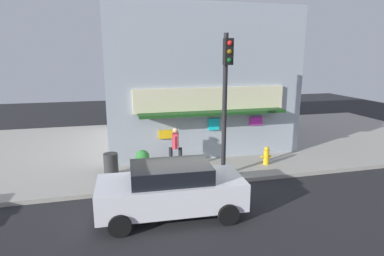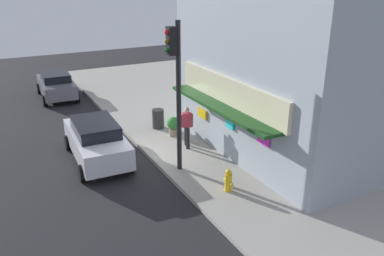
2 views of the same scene
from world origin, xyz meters
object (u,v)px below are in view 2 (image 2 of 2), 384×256
at_px(parked_car_grey, 56,85).
at_px(parked_car_white, 96,140).
at_px(trash_can, 158,119).
at_px(pedestrian, 187,126).
at_px(fire_hydrant, 228,181).
at_px(potted_plant_by_doorway, 173,125).
at_px(traffic_light, 176,79).

height_order(parked_car_grey, parked_car_white, parked_car_white).
relative_size(parked_car_grey, parked_car_white, 0.93).
height_order(trash_can, parked_car_white, parked_car_white).
bearing_deg(pedestrian, trash_can, -175.89).
bearing_deg(fire_hydrant, potted_plant_by_doorway, 174.87).
relative_size(pedestrian, parked_car_white, 0.39).
xyz_separation_m(traffic_light, pedestrian, (-1.71, 1.30, -2.55)).
xyz_separation_m(trash_can, pedestrian, (2.66, 0.19, 0.51)).
distance_m(trash_can, parked_car_grey, 8.64).
xyz_separation_m(fire_hydrant, parked_car_white, (-4.86, -3.18, 0.31)).
bearing_deg(fire_hydrant, parked_car_white, -146.77).
distance_m(trash_can, pedestrian, 2.72).
relative_size(fire_hydrant, parked_car_grey, 0.19).
distance_m(fire_hydrant, parked_car_grey, 14.95).
relative_size(fire_hydrant, parked_car_white, 0.18).
distance_m(potted_plant_by_doorway, parked_car_white, 3.71).
xyz_separation_m(trash_can, parked_car_grey, (-8.00, -3.25, 0.19)).
distance_m(trash_can, potted_plant_by_doorway, 1.29).
relative_size(potted_plant_by_doorway, parked_car_white, 0.20).
xyz_separation_m(traffic_light, parked_car_grey, (-12.37, -2.14, -2.87)).
bearing_deg(pedestrian, traffic_light, -37.17).
bearing_deg(potted_plant_by_doorway, parked_car_grey, -159.56).
relative_size(traffic_light, parked_car_grey, 1.31).
height_order(fire_hydrant, trash_can, trash_can).
relative_size(trash_can, pedestrian, 0.52).
relative_size(traffic_light, fire_hydrant, 6.80).
height_order(traffic_light, parked_car_white, traffic_light).
relative_size(traffic_light, parked_car_white, 1.22).
distance_m(traffic_light, potted_plant_by_doorway, 4.51).
distance_m(traffic_light, trash_can, 5.45).
distance_m(traffic_light, fire_hydrant, 3.95).
relative_size(trash_can, parked_car_grey, 0.22).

